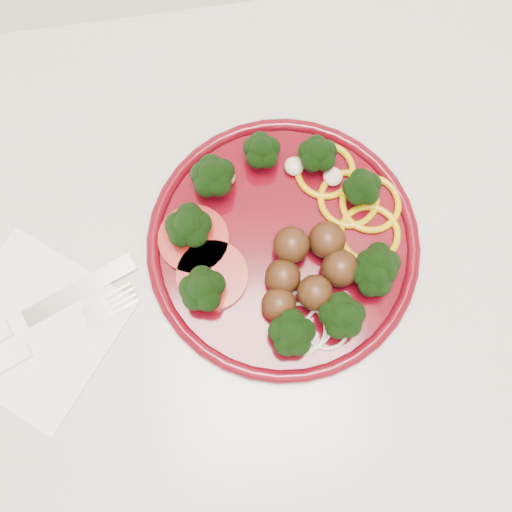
{
  "coord_description": "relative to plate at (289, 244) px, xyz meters",
  "views": [
    {
      "loc": [
        -0.04,
        1.53,
        1.55
      ],
      "look_at": [
        -0.02,
        1.69,
        0.92
      ],
      "focal_mm": 45.0,
      "sensor_mm": 36.0,
      "label": 1
    }
  ],
  "objects": [
    {
      "name": "knife",
      "position": [
        -0.3,
        -0.04,
        -0.01
      ],
      "size": [
        0.22,
        0.1,
        0.01
      ],
      "rotation": [
        0.0,
        0.0,
        0.38
      ],
      "color": "silver",
      "rests_on": "napkin"
    },
    {
      "name": "plate",
      "position": [
        0.0,
        0.0,
        0.0
      ],
      "size": [
        0.28,
        0.28,
        0.06
      ],
      "rotation": [
        0.0,
        0.0,
        0.09
      ],
      "color": "#4B040D",
      "rests_on": "counter"
    },
    {
      "name": "napkin",
      "position": [
        -0.27,
        -0.05,
        -0.02
      ],
      "size": [
        0.22,
        0.22,
        0.0
      ],
      "primitive_type": "cube",
      "rotation": [
        0.0,
        0.0,
        0.89
      ],
      "color": "white",
      "rests_on": "counter"
    },
    {
      "name": "fork",
      "position": [
        -0.29,
        -0.07,
        -0.01
      ],
      "size": [
        0.19,
        0.09,
        0.01
      ],
      "rotation": [
        0.0,
        0.0,
        0.38
      ],
      "color": "white",
      "rests_on": "napkin"
    },
    {
      "name": "counter",
      "position": [
        -0.01,
        0.0,
        -0.47
      ],
      "size": [
        2.4,
        0.6,
        0.9
      ],
      "color": "white",
      "rests_on": "ground"
    }
  ]
}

